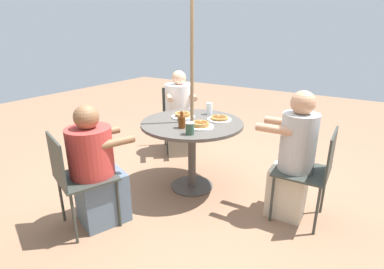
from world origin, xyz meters
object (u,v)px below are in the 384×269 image
object	(u,v)px
diner_north	(96,172)
patio_chair_east	(312,168)
patio_table	(192,132)
pancake_plate_c	(219,119)
pancake_plate_a	(183,116)
patio_chair_south	(178,113)
diner_east	(293,160)
drinking_glass_a	(209,109)
patio_chair_north	(76,174)
coffee_cup	(190,128)
pancake_plate_b	(201,125)
diner_south	(180,117)
syrup_bottle	(182,122)

from	to	relation	value
diner_north	patio_chair_east	xyz separation A→B (m)	(-1.60, -1.04, 0.03)
patio_table	pancake_plate_c	bearing A→B (deg)	-136.44
patio_table	diner_north	world-z (taller)	diner_north
pancake_plate_a	pancake_plate_c	distance (m)	0.41
patio_chair_south	diner_east	bearing A→B (deg)	113.07
drinking_glass_a	diner_east	bearing A→B (deg)	163.64
patio_chair_north	coffee_cup	world-z (taller)	patio_chair_north
patio_table	pancake_plate_c	size ratio (longest dim) A/B	4.20
pancake_plate_b	pancake_plate_c	world-z (taller)	pancake_plate_b
patio_chair_south	drinking_glass_a	xyz separation A→B (m)	(-0.83, 0.56, 0.31)
diner_east	patio_chair_south	xyz separation A→B (m)	(1.88, -0.87, -0.04)
diner_south	diner_north	bearing A→B (deg)	58.65
patio_table	diner_south	size ratio (longest dim) A/B	0.93
patio_chair_east	diner_south	world-z (taller)	diner_south
drinking_glass_a	diner_north	bearing A→B (deg)	74.28
diner_north	patio_chair_south	world-z (taller)	diner_north
patio_chair_south	drinking_glass_a	size ratio (longest dim) A/B	6.60
syrup_bottle	patio_table	bearing A→B (deg)	-83.54
patio_chair_north	coffee_cup	xyz separation A→B (m)	(-0.63, -0.81, 0.30)
drinking_glass_a	patio_table	bearing A→B (deg)	88.59
patio_chair_south	coffee_cup	size ratio (longest dim) A/B	7.70
patio_table	patio_chair_south	distance (m)	1.24
patio_chair_south	pancake_plate_a	size ratio (longest dim) A/B	3.44
diner_north	pancake_plate_a	xyz separation A→B (m)	(-0.19, -1.07, 0.29)
diner_east	drinking_glass_a	xyz separation A→B (m)	(1.05, -0.31, 0.27)
patio_chair_south	coffee_cup	world-z (taller)	patio_chair_south
diner_north	coffee_cup	bearing A→B (deg)	69.30
patio_chair_east	syrup_bottle	distance (m)	1.27
patio_chair_east	pancake_plate_c	size ratio (longest dim) A/B	3.44
diner_east	pancake_plate_a	bearing A→B (deg)	85.65
patio_chair_east	drinking_glass_a	bearing A→B (deg)	73.76
patio_chair_east	diner_east	world-z (taller)	diner_east
diner_south	pancake_plate_a	bearing A→B (deg)	85.33
diner_east	diner_south	size ratio (longest dim) A/B	1.04
patio_table	pancake_plate_a	xyz separation A→B (m)	(0.17, -0.09, 0.14)
coffee_cup	drinking_glass_a	xyz separation A→B (m)	(0.19, -0.69, 0.01)
patio_chair_south	diner_south	world-z (taller)	diner_south
patio_chair_north	pancake_plate_a	xyz separation A→B (m)	(-0.25, -1.24, 0.26)
patio_table	diner_east	world-z (taller)	diner_east
diner_south	coffee_cup	xyz separation A→B (m)	(-0.91, 1.12, 0.30)
patio_chair_north	diner_south	bearing A→B (deg)	118.68
diner_east	patio_chair_east	bearing A→B (deg)	-90.00
patio_chair_north	pancake_plate_c	xyz separation A→B (m)	(-0.65, -1.36, 0.26)
diner_north	patio_chair_east	size ratio (longest dim) A/B	1.25
patio_table	drinking_glass_a	world-z (taller)	drinking_glass_a
patio_chair_east	diner_north	bearing A→B (deg)	120.66
patio_chair_east	diner_south	bearing A→B (deg)	67.00
diner_north	drinking_glass_a	xyz separation A→B (m)	(-0.38, -1.34, 0.34)
pancake_plate_c	drinking_glass_a	size ratio (longest dim) A/B	1.92
drinking_glass_a	patio_chair_east	bearing A→B (deg)	166.13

